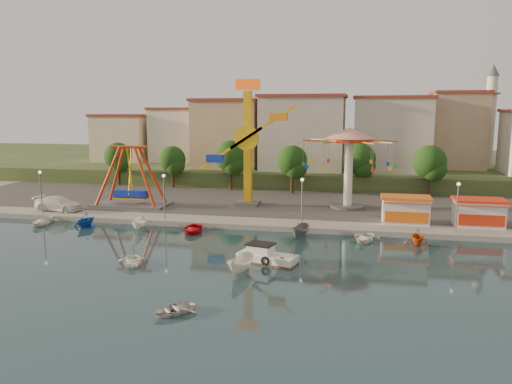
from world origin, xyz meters
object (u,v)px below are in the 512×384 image
(wave_swinger, at_px, (349,150))
(van, at_px, (59,204))
(cabin_motorboat, at_px, (266,257))
(rowboat_a, at_px, (132,261))
(pirate_ship_ride, at_px, (130,177))
(skiff, at_px, (241,265))
(kamikaze_tower, at_px, (251,147))

(wave_swinger, relative_size, van, 1.88)
(cabin_motorboat, height_order, van, van)
(rowboat_a, bearing_deg, cabin_motorboat, -10.26)
(pirate_ship_ride, xyz_separation_m, skiff, (20.44, -22.58, -3.64))
(pirate_ship_ride, distance_m, van, 9.48)
(wave_swinger, xyz_separation_m, skiff, (-7.75, -26.80, -7.44))
(cabin_motorboat, bearing_deg, skiff, -97.92)
(kamikaze_tower, height_order, wave_swinger, kamikaze_tower)
(kamikaze_tower, relative_size, skiff, 4.21)
(wave_swinger, relative_size, cabin_motorboat, 2.10)
(pirate_ship_ride, relative_size, wave_swinger, 0.86)
(kamikaze_tower, xyz_separation_m, cabin_motorboat, (6.27, -22.45, -7.88))
(cabin_motorboat, bearing_deg, wave_swinger, 89.50)
(cabin_motorboat, xyz_separation_m, van, (-29.36, 14.20, 1.01))
(kamikaze_tower, relative_size, cabin_motorboat, 2.99)
(kamikaze_tower, xyz_separation_m, skiff, (4.86, -25.84, -7.61))
(pirate_ship_ride, height_order, skiff, pirate_ship_ride)
(kamikaze_tower, height_order, cabin_motorboat, kamikaze_tower)
(rowboat_a, distance_m, skiff, 9.73)
(pirate_ship_ride, bearing_deg, kamikaze_tower, 11.83)
(wave_swinger, bearing_deg, cabin_motorboat, -105.15)
(kamikaze_tower, distance_m, van, 25.47)
(van, bearing_deg, pirate_ship_ride, -52.50)
(cabin_motorboat, height_order, rowboat_a, cabin_motorboat)
(pirate_ship_ride, relative_size, kamikaze_tower, 0.61)
(pirate_ship_ride, height_order, rowboat_a, pirate_ship_ride)
(cabin_motorboat, distance_m, rowboat_a, 11.53)
(pirate_ship_ride, bearing_deg, van, -146.42)
(kamikaze_tower, bearing_deg, skiff, -79.35)
(wave_swinger, distance_m, skiff, 28.88)
(pirate_ship_ride, distance_m, wave_swinger, 28.75)
(wave_swinger, bearing_deg, van, -165.53)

